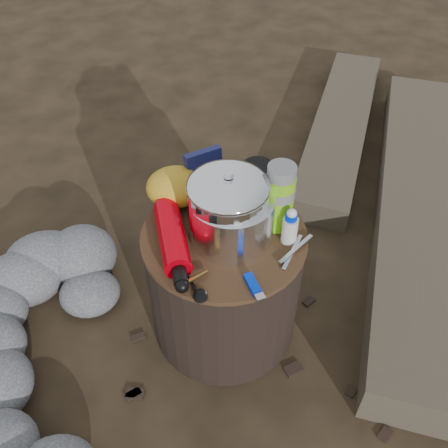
{
  "coord_description": "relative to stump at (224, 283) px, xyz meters",
  "views": [
    {
      "loc": [
        -0.12,
        -0.99,
        1.46
      ],
      "look_at": [
        0.0,
        0.0,
        0.48
      ],
      "focal_mm": 40.28,
      "sensor_mm": 36.0,
      "label": 1
    }
  ],
  "objects": [
    {
      "name": "travel_mug",
      "position": [
        0.12,
        0.14,
        0.28
      ],
      "size": [
        0.09,
        0.09,
        0.13
      ],
      "primitive_type": "cylinder",
      "color": "black",
      "rests_on": "stump"
    },
    {
      "name": "log_small",
      "position": [
        0.71,
        1.04,
        -0.16
      ],
      "size": [
        0.79,
        1.34,
        0.11
      ],
      "primitive_type": "cube",
      "rotation": [
        0.0,
        0.0,
        -0.43
      ],
      "color": "#443B2E",
      "rests_on": "ground"
    },
    {
      "name": "fuel_bottle",
      "position": [
        -0.15,
        -0.03,
        0.26
      ],
      "size": [
        0.1,
        0.32,
        0.08
      ],
      "primitive_type": null,
      "rotation": [
        0.0,
        0.0,
        0.09
      ],
      "color": "#CE000E",
      "rests_on": "stump"
    },
    {
      "name": "pot_grabber",
      "position": [
        0.18,
        -0.09,
        0.22
      ],
      "size": [
        0.12,
        0.13,
        0.01
      ],
      "primitive_type": null,
      "rotation": [
        0.0,
        0.0,
        -0.72
      ],
      "color": "#BCBCC1",
      "rests_on": "stump"
    },
    {
      "name": "stuff_sack",
      "position": [
        -0.13,
        0.16,
        0.28
      ],
      "size": [
        0.17,
        0.14,
        0.12
      ],
      "primitive_type": "ellipsoid",
      "color": "#C18F1E",
      "rests_on": "stump"
    },
    {
      "name": "food_pouch",
      "position": [
        -0.03,
        0.2,
        0.29
      ],
      "size": [
        0.12,
        0.07,
        0.15
      ],
      "primitive_type": "cube",
      "rotation": [
        0.0,
        0.0,
        0.37
      ],
      "color": "#171B52",
      "rests_on": "stump"
    },
    {
      "name": "camping_pot",
      "position": [
        0.01,
        -0.0,
        0.33
      ],
      "size": [
        0.22,
        0.22,
        0.22
      ],
      "primitive_type": "cylinder",
      "color": "white",
      "rests_on": "stump"
    },
    {
      "name": "log_main",
      "position": [
        0.85,
        0.41,
        -0.14
      ],
      "size": [
        1.0,
        1.83,
        0.16
      ],
      "primitive_type": "cube",
      "rotation": [
        0.0,
        0.0,
        -0.4
      ],
      "color": "#443B2E",
      "rests_on": "ground"
    },
    {
      "name": "lighter",
      "position": [
        0.05,
        -0.19,
        0.23
      ],
      "size": [
        0.05,
        0.1,
        0.02
      ],
      "primitive_type": "cube",
      "rotation": [
        0.0,
        0.0,
        0.24
      ],
      "color": "#0027CC",
      "rests_on": "stump"
    },
    {
      "name": "foil_windscreen",
      "position": [
        0.02,
        -0.0,
        0.29
      ],
      "size": [
        0.23,
        0.23,
        0.14
      ],
      "primitive_type": "cylinder",
      "color": "white",
      "rests_on": "stump"
    },
    {
      "name": "stump",
      "position": [
        0.0,
        0.0,
        0.0
      ],
      "size": [
        0.47,
        0.47,
        0.44
      ],
      "primitive_type": "cylinder",
      "color": "black",
      "rests_on": "ground"
    },
    {
      "name": "ground",
      "position": [
        0.0,
        0.0,
        -0.22
      ],
      "size": [
        60.0,
        60.0,
        0.0
      ],
      "primitive_type": "plane",
      "color": "#2E2317",
      "rests_on": "ground"
    },
    {
      "name": "spork",
      "position": [
        -0.11,
        -0.15,
        0.22
      ],
      "size": [
        0.09,
        0.15,
        0.01
      ],
      "primitive_type": null,
      "rotation": [
        0.0,
        0.0,
        0.39
      ],
      "color": "black",
      "rests_on": "stump"
    },
    {
      "name": "thermos",
      "position": [
        0.16,
        0.03,
        0.32
      ],
      "size": [
        0.08,
        0.08,
        0.21
      ],
      "primitive_type": "cylinder",
      "color": "#6FBF16",
      "rests_on": "stump"
    },
    {
      "name": "rock_ring",
      "position": [
        -0.58,
        -0.09,
        -0.13
      ],
      "size": [
        0.43,
        0.93,
        0.18
      ],
      "primitive_type": null,
      "color": "#57575C",
      "rests_on": "ground"
    },
    {
      "name": "squeeze_bottle",
      "position": [
        0.18,
        -0.04,
        0.27
      ],
      "size": [
        0.04,
        0.04,
        0.1
      ],
      "primitive_type": "cylinder",
      "color": "silver",
      "rests_on": "stump"
    }
  ]
}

